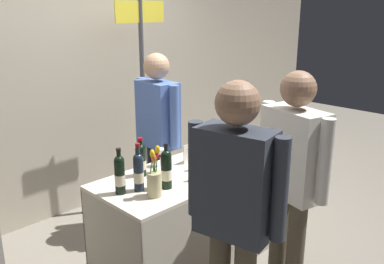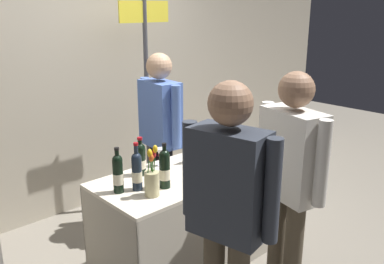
{
  "view_description": "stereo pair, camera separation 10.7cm",
  "coord_description": "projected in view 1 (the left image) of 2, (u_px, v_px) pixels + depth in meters",
  "views": [
    {
      "loc": [
        -2.06,
        -2.06,
        1.98
      ],
      "look_at": [
        0.0,
        0.0,
        1.1
      ],
      "focal_mm": 38.74,
      "sensor_mm": 36.0,
      "label": 1
    },
    {
      "loc": [
        -1.99,
        -2.14,
        1.98
      ],
      "look_at": [
        0.0,
        0.0,
        1.1
      ],
      "focal_mm": 38.74,
      "sensor_mm": 36.0,
      "label": 2
    }
  ],
  "objects": [
    {
      "name": "display_bottle_1",
      "position": [
        208.0,
        154.0,
        3.12
      ],
      "size": [
        0.07,
        0.07,
        0.29
      ],
      "color": "#38230F",
      "rests_on": "tasting_table"
    },
    {
      "name": "display_bottle_4",
      "position": [
        120.0,
        174.0,
        2.7
      ],
      "size": [
        0.07,
        0.07,
        0.31
      ],
      "color": "black",
      "rests_on": "tasting_table"
    },
    {
      "name": "taster_foreground_left",
      "position": [
        234.0,
        205.0,
        2.16
      ],
      "size": [
        0.28,
        0.56,
        1.65
      ],
      "rotation": [
        0.0,
        0.0,
        1.76
      ],
      "color": "#4C4233",
      "rests_on": "ground_plane"
    },
    {
      "name": "wine_glass_mid",
      "position": [
        249.0,
        142.0,
        3.48
      ],
      "size": [
        0.07,
        0.07,
        0.13
      ],
      "color": "silver",
      "rests_on": "tasting_table"
    },
    {
      "name": "ground_plane",
      "position": [
        192.0,
        261.0,
        3.37
      ],
      "size": [
        12.0,
        12.0,
        0.0
      ],
      "primitive_type": "plane",
      "color": "gray"
    },
    {
      "name": "display_bottle_2",
      "position": [
        166.0,
        169.0,
        2.79
      ],
      "size": [
        0.08,
        0.08,
        0.32
      ],
      "color": "black",
      "rests_on": "tasting_table"
    },
    {
      "name": "booth_signpost",
      "position": [
        143.0,
        81.0,
        3.94
      ],
      "size": [
        0.55,
        0.04,
        2.07
      ],
      "color": "#47474C",
      "rests_on": "ground_plane"
    },
    {
      "name": "vendor_presenter",
      "position": [
        158.0,
        128.0,
        3.62
      ],
      "size": [
        0.24,
        0.56,
        1.62
      ],
      "rotation": [
        0.0,
        0.0,
        -1.66
      ],
      "color": "black",
      "rests_on": "ground_plane"
    },
    {
      "name": "tasting_table",
      "position": [
        192.0,
        201.0,
        3.21
      ],
      "size": [
        1.51,
        0.67,
        0.8
      ],
      "color": "beige",
      "rests_on": "ground_plane"
    },
    {
      "name": "display_bottle_3",
      "position": [
        139.0,
        171.0,
        2.75
      ],
      "size": [
        0.07,
        0.07,
        0.33
      ],
      "color": "#192333",
      "rests_on": "tasting_table"
    },
    {
      "name": "back_partition",
      "position": [
        79.0,
        65.0,
        4.0
      ],
      "size": [
        7.75,
        0.12,
        2.89
      ],
      "primitive_type": "cube",
      "color": "#B2A893",
      "rests_on": "ground_plane"
    },
    {
      "name": "brochure_stand",
      "position": [
        191.0,
        152.0,
        3.29
      ],
      "size": [
        0.18,
        0.02,
        0.15
      ],
      "primitive_type": "cube",
      "rotation": [
        -0.01,
        0.0,
        0.08
      ],
      "color": "silver",
      "rests_on": "tasting_table"
    },
    {
      "name": "display_bottle_0",
      "position": [
        141.0,
        159.0,
        3.0
      ],
      "size": [
        0.08,
        0.08,
        0.29
      ],
      "color": "black",
      "rests_on": "tasting_table"
    },
    {
      "name": "flower_vase",
      "position": [
        154.0,
        180.0,
        2.67
      ],
      "size": [
        0.1,
        0.1,
        0.35
      ],
      "color": "tan",
      "rests_on": "tasting_table"
    },
    {
      "name": "wine_glass_near_taster",
      "position": [
        160.0,
        154.0,
        3.19
      ],
      "size": [
        0.07,
        0.07,
        0.14
      ],
      "color": "silver",
      "rests_on": "tasting_table"
    },
    {
      "name": "wine_glass_near_vendor",
      "position": [
        218.0,
        145.0,
        3.41
      ],
      "size": [
        0.07,
        0.07,
        0.14
      ],
      "color": "silver",
      "rests_on": "tasting_table"
    },
    {
      "name": "taster_foreground_right",
      "position": [
        292.0,
        171.0,
        2.66
      ],
      "size": [
        0.31,
        0.57,
        1.62
      ],
      "rotation": [
        0.0,
        0.0,
        1.32
      ],
      "color": "#4C4233",
      "rests_on": "ground_plane"
    },
    {
      "name": "display_bottle_5",
      "position": [
        216.0,
        147.0,
        3.19
      ],
      "size": [
        0.08,
        0.08,
        0.34
      ],
      "color": "black",
      "rests_on": "tasting_table"
    },
    {
      "name": "featured_wine_bottle",
      "position": [
        213.0,
        159.0,
        2.93
      ],
      "size": [
        0.07,
        0.07,
        0.34
      ],
      "color": "#38230F",
      "rests_on": "tasting_table"
    }
  ]
}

